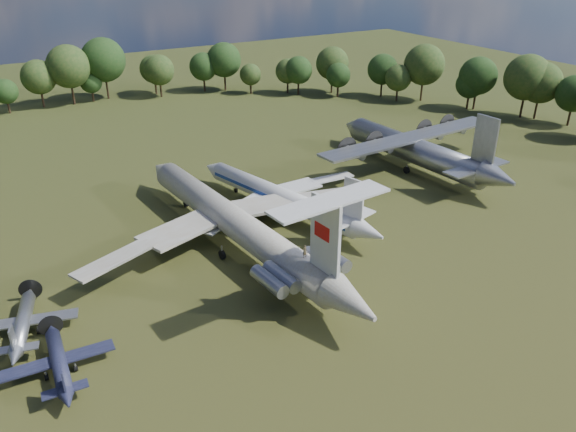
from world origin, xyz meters
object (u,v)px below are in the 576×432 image
tu104_jet (280,200)px  small_prop_west (59,365)px  small_prop_northwest (23,326)px  person_on_il62 (305,251)px  an12_transport (414,153)px  il62_airliner (235,227)px

tu104_jet → small_prop_west: size_ratio=2.84×
small_prop_northwest → person_on_il62: person_on_il62 is taller
small_prop_west → person_on_il62: person_on_il62 is taller
an12_transport → small_prop_northwest: an12_transport is taller
il62_airliner → small_prop_northwest: 27.82m
il62_airliner → an12_transport: (39.77, 9.47, 0.08)m
person_on_il62 → an12_transport: bearing=-154.5°
il62_airliner → small_prop_west: (-25.01, -14.09, -1.71)m
tu104_jet → small_prop_northwest: tu104_jet is taller
an12_transport → il62_airliner: bearing=-170.4°
small_prop_west → small_prop_northwest: 8.33m
an12_transport → small_prop_west: 68.95m
an12_transport → person_on_il62: size_ratio=27.52×
small_prop_northwest → an12_transport: bearing=27.5°
an12_transport → small_prop_northwest: 68.67m
an12_transport → small_prop_northwest: size_ratio=2.93×
il62_airliner → person_on_il62: size_ratio=35.83×
tu104_jet → person_on_il62: (-8.88, -21.10, 4.26)m
il62_airliner → tu104_jet: size_ratio=1.40×
an12_transport → person_on_il62: (-38.37, -24.74, 3.43)m
an12_transport → person_on_il62: person_on_il62 is taller
small_prop_west → an12_transport: bearing=22.9°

